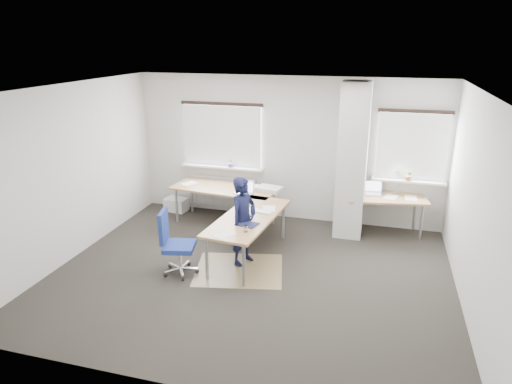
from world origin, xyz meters
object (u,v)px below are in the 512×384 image
(task_chair, at_px, (177,256))
(person, at_px, (244,221))
(desk_main, at_px, (238,203))
(desk_side, at_px, (386,199))

(task_chair, xyz_separation_m, person, (0.87, 0.61, 0.43))
(desk_main, height_order, desk_side, desk_side)
(desk_main, xyz_separation_m, person, (0.36, -0.86, 0.02))
(desk_main, xyz_separation_m, task_chair, (-0.51, -1.47, -0.41))
(desk_main, relative_size, person, 1.98)
(desk_side, xyz_separation_m, person, (-2.16, -1.81, 0.03))
(person, bearing_deg, desk_main, 45.45)
(desk_side, height_order, task_chair, desk_side)
(desk_side, relative_size, person, 1.05)
(desk_main, bearing_deg, task_chair, -103.01)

